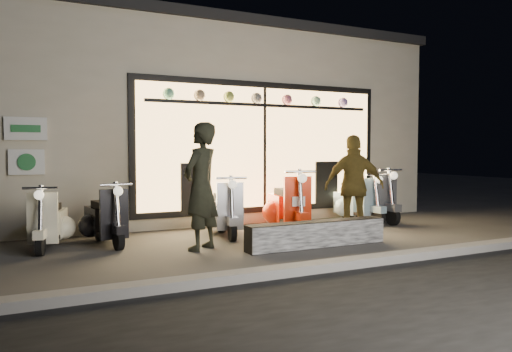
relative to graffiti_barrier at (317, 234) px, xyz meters
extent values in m
plane|color=#383533|center=(-0.39, 0.65, -0.20)|extent=(40.00, 40.00, 0.00)
cube|color=slate|center=(-0.39, -1.35, -0.14)|extent=(40.00, 0.25, 0.12)
cube|color=beige|center=(-0.39, 5.65, 1.80)|extent=(10.00, 6.00, 4.00)
cube|color=black|center=(-0.39, 5.65, 3.90)|extent=(10.20, 6.20, 0.20)
cube|color=black|center=(0.41, 2.63, 1.35)|extent=(5.45, 0.06, 2.65)
cube|color=#FFBF6B|center=(0.41, 2.59, 1.35)|extent=(5.20, 0.04, 2.40)
cube|color=black|center=(0.41, 2.55, 2.20)|extent=(4.90, 0.06, 0.06)
cube|color=white|center=(-3.99, 2.61, 1.65)|extent=(0.65, 0.04, 0.38)
cube|color=white|center=(-3.99, 2.61, 1.10)|extent=(0.55, 0.04, 0.42)
cube|color=black|center=(0.00, 0.00, 0.00)|extent=(2.36, 0.28, 0.40)
cylinder|color=black|center=(-0.98, 1.02, -0.03)|extent=(0.17, 0.35, 0.34)
cylinder|color=black|center=(-0.77, 1.98, -0.03)|extent=(0.19, 0.35, 0.34)
cube|color=#B6B5BA|center=(-0.94, 1.22, 0.35)|extent=(0.46, 0.16, 0.81)
cube|color=#B6B5BA|center=(-0.79, 1.89, 0.18)|extent=(0.55, 0.76, 0.45)
cube|color=black|center=(-0.81, 1.79, 0.45)|extent=(0.39, 0.60, 0.12)
sphere|color=#FFF2CC|center=(-0.98, 1.01, 0.74)|extent=(0.18, 0.18, 0.15)
cylinder|color=black|center=(0.24, 0.83, -0.02)|extent=(0.18, 0.38, 0.36)
cylinder|color=black|center=(0.45, 1.88, -0.02)|extent=(0.20, 0.38, 0.36)
cube|color=red|center=(0.28, 1.05, 0.40)|extent=(0.50, 0.17, 0.88)
cube|color=red|center=(0.42, 1.77, 0.21)|extent=(0.59, 0.82, 0.49)
cube|color=black|center=(0.40, 1.67, 0.51)|extent=(0.41, 0.65, 0.13)
sphere|color=#FFF2CC|center=(0.23, 0.81, 0.82)|extent=(0.19, 0.19, 0.16)
cylinder|color=black|center=(-2.80, 1.07, -0.04)|extent=(0.13, 0.33, 0.32)
cylinder|color=black|center=(-2.92, 2.00, -0.04)|extent=(0.15, 0.33, 0.32)
cube|color=black|center=(-2.83, 1.27, 0.32)|extent=(0.44, 0.12, 0.77)
cube|color=black|center=(-2.91, 1.91, 0.16)|extent=(0.47, 0.70, 0.43)
cube|color=black|center=(-2.90, 1.81, 0.42)|extent=(0.33, 0.55, 0.11)
sphere|color=#FFF2CC|center=(-2.80, 1.06, 0.69)|extent=(0.16, 0.16, 0.14)
cylinder|color=black|center=(-3.87, 1.16, -0.04)|extent=(0.17, 0.32, 0.31)
cylinder|color=black|center=(-3.65, 2.05, -0.04)|extent=(0.18, 0.33, 0.31)
cube|color=#F6EFC9|center=(-3.83, 1.35, 0.31)|extent=(0.42, 0.17, 0.75)
cube|color=#F6EFC9|center=(-3.67, 1.96, 0.15)|extent=(0.53, 0.71, 0.42)
cube|color=black|center=(-3.69, 1.87, 0.40)|extent=(0.37, 0.56, 0.11)
sphere|color=#FFF2CC|center=(-3.88, 1.15, 0.67)|extent=(0.17, 0.17, 0.14)
cylinder|color=black|center=(2.27, 1.27, -0.04)|extent=(0.10, 0.33, 0.33)
cylinder|color=black|center=(2.24, 2.23, -0.04)|extent=(0.12, 0.33, 0.33)
cube|color=#7D9FB2|center=(2.26, 1.47, 0.34)|extent=(0.44, 0.08, 0.79)
cube|color=#7D9FB2|center=(2.25, 2.13, 0.17)|extent=(0.42, 0.68, 0.44)
cube|color=black|center=(2.25, 2.04, 0.44)|extent=(0.28, 0.55, 0.12)
sphere|color=#FFF2CC|center=(2.27, 1.26, 0.72)|extent=(0.15, 0.15, 0.14)
cylinder|color=black|center=(2.56, 1.19, -0.02)|extent=(0.12, 0.36, 0.36)
cylinder|color=black|center=(2.61, 2.23, -0.02)|extent=(0.14, 0.36, 0.36)
cube|color=#505257|center=(2.58, 1.40, 0.39)|extent=(0.48, 0.10, 0.86)
cube|color=#505257|center=(2.61, 2.13, 0.20)|extent=(0.47, 0.75, 0.48)
cube|color=black|center=(2.60, 2.02, 0.49)|extent=(0.32, 0.60, 0.13)
sphere|color=#FFF2CC|center=(2.56, 1.17, 0.79)|extent=(0.16, 0.16, 0.16)
imported|color=black|center=(-1.68, 0.58, 0.76)|extent=(0.83, 0.78, 1.91)
imported|color=brown|center=(1.07, 0.47, 0.68)|extent=(1.12, 0.78, 1.76)
camera|label=1|loc=(-4.21, -6.45, 1.30)|focal=35.00mm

